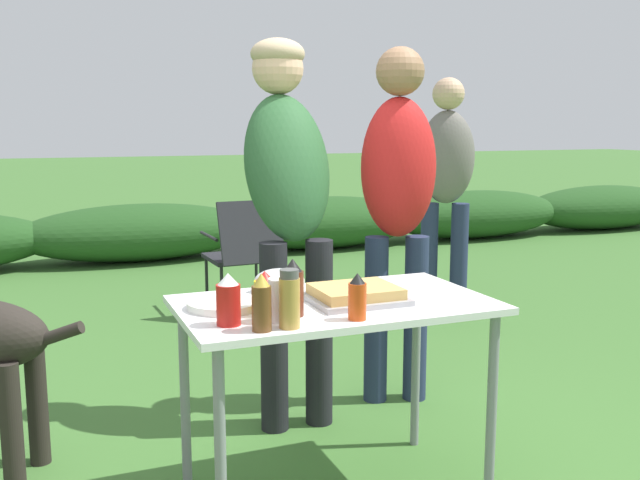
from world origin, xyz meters
name	(u,v)px	position (x,y,z in m)	size (l,w,h in m)	color
shrub_hedge	(140,232)	(0.00, 5.04, 0.29)	(14.40, 0.90, 0.57)	#234C1E
folding_table	(335,322)	(0.00, 0.00, 0.66)	(1.10, 0.64, 0.74)	white
food_tray	(355,294)	(0.07, -0.03, 0.77)	(0.33, 0.28, 0.06)	#9E9EA3
plate_stack	(224,304)	(-0.39, 0.06, 0.75)	(0.25, 0.25, 0.03)	white
mixing_bowl	(279,281)	(-0.14, 0.19, 0.79)	(0.19, 0.19, 0.09)	silver
paper_cup_stack	(281,300)	(-0.26, -0.18, 0.81)	(0.08, 0.08, 0.14)	white
ketchup_bottle	(228,300)	(-0.43, -0.15, 0.82)	(0.08, 0.08, 0.17)	red
beer_bottle	(262,304)	(-0.35, -0.25, 0.82)	(0.06, 0.06, 0.18)	brown
hot_sauce_bottle	(357,298)	(-0.03, -0.25, 0.81)	(0.06, 0.06, 0.15)	#CC4214
spice_jar	(289,300)	(-0.26, -0.25, 0.83)	(0.07, 0.07, 0.18)	#B2893D
mustard_bottle	(265,294)	(-0.28, -0.08, 0.81)	(0.07, 0.07, 0.15)	yellow
bbq_sauce_bottle	(293,289)	(-0.20, -0.13, 0.83)	(0.07, 0.07, 0.19)	#562314
standing_person_in_navy_coat	(287,184)	(0.09, 0.76, 1.10)	(0.40, 0.53, 1.75)	black
standing_person_with_beanie	(446,175)	(1.75, 2.09, 1.01)	(0.48, 0.43, 1.69)	#232D4C
standing_person_in_dark_puffer	(398,192)	(0.65, 0.76, 1.04)	(0.42, 0.35, 1.72)	#232D4C
camp_chair_near_hedge	(244,249)	(0.43, 2.69, 0.47)	(0.50, 0.61, 0.83)	#232328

